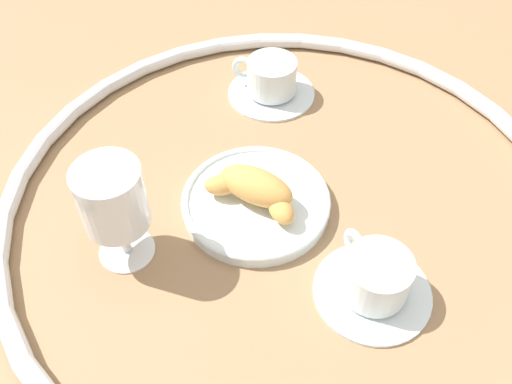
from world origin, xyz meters
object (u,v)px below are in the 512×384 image
Objects in this scene: pastry_plate at (256,202)px; juice_glass_left at (112,200)px; croissant_large at (255,189)px; coffee_cup_near at (375,280)px; coffee_cup_far at (271,81)px.

pastry_plate is 0.19m from juice_glass_left.
croissant_large is 0.18m from coffee_cup_near.
juice_glass_left is at bearing 28.51° from coffee_cup_near.
pastry_plate is 1.41× the size of coffee_cup_near.
juice_glass_left is (0.08, 0.15, 0.08)m from pastry_plate.
juice_glass_left reaches higher than coffee_cup_near.
pastry_plate is at bearing -4.00° from coffee_cup_near.
pastry_plate is 1.43× the size of croissant_large.
croissant_large reaches higher than coffee_cup_far.
coffee_cup_far reaches higher than pastry_plate.
croissant_large is at bearing -3.03° from coffee_cup_near.
coffee_cup_far is at bearing -56.15° from croissant_large.
pastry_plate is at bearing -116.30° from juice_glass_left.
pastry_plate is 0.23m from coffee_cup_far.
juice_glass_left reaches higher than croissant_large.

